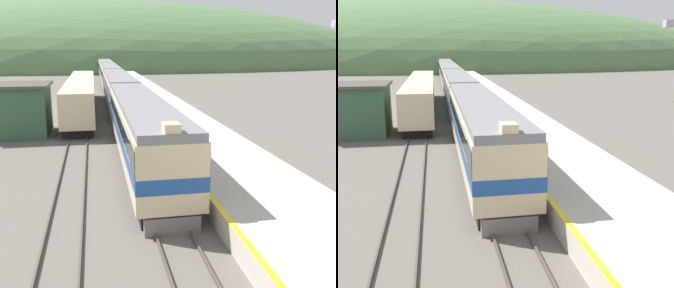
# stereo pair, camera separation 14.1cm
# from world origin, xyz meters

# --- Properties ---
(track_main) EXTENTS (1.52, 180.00, 0.16)m
(track_main) POSITION_xyz_m (0.00, 70.00, 0.08)
(track_main) COLOR #4C443D
(track_main) RESTS_ON ground
(track_siding) EXTENTS (1.52, 180.00, 0.16)m
(track_siding) POSITION_xyz_m (-4.35, 70.00, 0.08)
(track_siding) COLOR #4C443D
(track_siding) RESTS_ON ground
(platform) EXTENTS (5.82, 140.00, 1.03)m
(platform) POSITION_xyz_m (4.74, 50.00, 0.51)
(platform) COLOR #BCB5A5
(platform) RESTS_ON ground
(distant_hills) EXTENTS (231.91, 104.36, 47.77)m
(distant_hills) POSITION_xyz_m (0.00, 156.39, 0.00)
(distant_hills) COLOR #517547
(distant_hills) RESTS_ON ground
(station_shed) EXTENTS (6.43, 5.79, 4.40)m
(station_shed) POSITION_xyz_m (-9.78, 33.59, 2.22)
(station_shed) COLOR #385B42
(station_shed) RESTS_ON ground
(express_train_lead_car) EXTENTS (3.01, 21.56, 4.56)m
(express_train_lead_car) POSITION_xyz_m (0.00, 23.34, 2.29)
(express_train_lead_car) COLOR black
(express_train_lead_car) RESTS_ON ground
(carriage_second) EXTENTS (3.00, 22.85, 4.20)m
(carriage_second) POSITION_xyz_m (0.00, 46.66, 2.28)
(carriage_second) COLOR black
(carriage_second) RESTS_ON ground
(carriage_third) EXTENTS (3.00, 22.85, 4.20)m
(carriage_third) POSITION_xyz_m (0.00, 70.39, 2.28)
(carriage_third) COLOR black
(carriage_third) RESTS_ON ground
(carriage_fourth) EXTENTS (3.00, 22.85, 4.20)m
(carriage_fourth) POSITION_xyz_m (0.00, 94.12, 2.28)
(carriage_fourth) COLOR black
(carriage_fourth) RESTS_ON ground
(carriage_fifth) EXTENTS (3.00, 22.85, 4.20)m
(carriage_fifth) POSITION_xyz_m (0.00, 117.86, 2.28)
(carriage_fifth) COLOR black
(carriage_fifth) RESTS_ON ground
(siding_train) EXTENTS (2.90, 30.15, 3.78)m
(siding_train) POSITION_xyz_m (-4.35, 45.39, 1.95)
(siding_train) COLOR black
(siding_train) RESTS_ON ground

